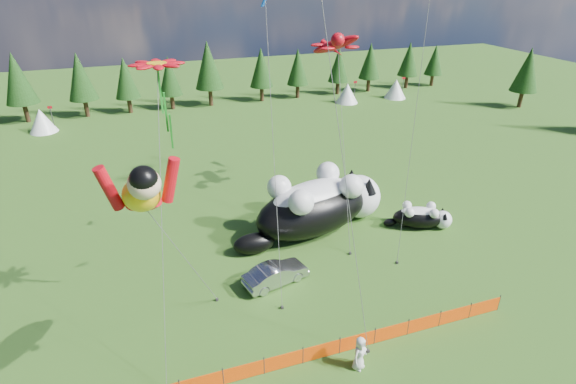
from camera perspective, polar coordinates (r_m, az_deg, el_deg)
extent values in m
plane|color=#173C0A|center=(26.28, 1.61, -15.81)|extent=(160.00, 160.00, 0.00)
cylinder|color=#262626|center=(22.97, -8.24, -22.18)|extent=(0.06, 0.06, 1.10)
cylinder|color=#262626|center=(23.22, -3.06, -21.15)|extent=(0.06, 0.06, 1.10)
cylinder|color=#262626|center=(23.64, 1.90, -20.00)|extent=(0.06, 0.06, 1.10)
cylinder|color=#262626|center=(24.22, 6.58, -18.78)|extent=(0.06, 0.06, 1.10)
cylinder|color=#262626|center=(24.95, 10.95, -17.51)|extent=(0.06, 0.06, 1.10)
cylinder|color=#262626|center=(25.81, 14.99, -16.23)|extent=(0.06, 0.06, 1.10)
cylinder|color=#262626|center=(26.80, 18.71, -14.97)|extent=(0.06, 0.06, 1.10)
cylinder|color=#262626|center=(27.89, 22.11, -13.76)|extent=(0.06, 0.06, 1.10)
cylinder|color=#262626|center=(29.08, 25.21, -12.59)|extent=(0.06, 0.06, 1.10)
cube|color=#FF4905|center=(22.94, -10.88, -22.72)|extent=(2.00, 0.04, 0.90)
cube|color=#FF4905|center=(23.11, -5.62, -21.77)|extent=(2.00, 0.04, 0.90)
cube|color=#FF4905|center=(23.45, -0.55, -20.67)|extent=(2.00, 0.04, 0.90)
cube|color=#FF4905|center=(23.95, 4.27, -19.48)|extent=(2.00, 0.04, 0.90)
cube|color=#FF4905|center=(24.60, 8.80, -18.23)|extent=(2.00, 0.04, 0.90)
cube|color=#FF4905|center=(25.40, 13.00, -16.95)|extent=(2.00, 0.04, 0.90)
cube|color=#FF4905|center=(26.32, 16.88, -15.68)|extent=(2.00, 0.04, 0.90)
cube|color=#FF4905|center=(27.36, 20.43, -14.44)|extent=(2.00, 0.04, 0.90)
cube|color=#FF4905|center=(28.50, 23.68, -13.24)|extent=(2.00, 0.04, 0.90)
ellipsoid|color=black|center=(32.89, 3.26, -2.18)|extent=(10.26, 6.67, 3.78)
ellipsoid|color=white|center=(32.45, 3.30, -0.72)|extent=(7.71, 4.86, 2.31)
sphere|color=white|center=(35.53, 8.97, -0.55)|extent=(3.36, 3.36, 3.36)
sphere|color=#FF6381|center=(36.43, 10.64, 0.03)|extent=(0.47, 0.47, 0.47)
ellipsoid|color=black|center=(31.13, -4.31, -6.52)|extent=(3.22, 2.17, 1.47)
cone|color=black|center=(34.29, 10.25, 0.81)|extent=(1.18, 1.18, 1.18)
cone|color=black|center=(35.61, 8.05, 1.99)|extent=(1.18, 1.18, 1.18)
sphere|color=white|center=(34.34, 5.08, 2.39)|extent=(1.76, 1.76, 1.76)
sphere|color=white|center=(32.46, 8.05, 0.72)|extent=(1.76, 1.76, 1.76)
sphere|color=white|center=(32.00, -1.14, 0.60)|extent=(1.76, 1.76, 1.76)
sphere|color=white|center=(29.98, 1.68, -1.32)|extent=(1.76, 1.76, 1.76)
ellipsoid|color=black|center=(35.37, 16.25, -3.16)|extent=(4.25, 3.16, 1.54)
ellipsoid|color=white|center=(35.19, 16.33, -2.62)|extent=(3.18, 2.32, 0.94)
sphere|color=white|center=(35.85, 19.04, -3.34)|extent=(1.37, 1.37, 1.37)
sphere|color=#FF6381|center=(36.01, 19.94, -3.35)|extent=(0.19, 0.19, 0.19)
ellipsoid|color=black|center=(35.21, 12.88, -3.76)|extent=(1.34, 1.02, 0.60)
cone|color=black|center=(35.25, 19.32, -2.90)|extent=(0.48, 0.48, 0.48)
cone|color=black|center=(35.94, 19.02, -2.25)|extent=(0.48, 0.48, 0.48)
sphere|color=white|center=(35.73, 17.71, -1.73)|extent=(0.72, 0.72, 0.72)
sphere|color=white|center=(34.78, 18.08, -2.61)|extent=(0.72, 0.72, 0.72)
sphere|color=white|center=(35.33, 14.88, -1.66)|extent=(0.72, 0.72, 0.72)
sphere|color=white|center=(34.37, 15.17, -2.54)|extent=(0.72, 0.72, 0.72)
imported|color=#B8B9BD|center=(28.32, -1.55, -10.36)|extent=(4.40, 2.46, 1.37)
imported|color=silver|center=(23.43, 9.08, -19.56)|extent=(1.10, 1.00, 1.89)
cylinder|color=#595959|center=(22.49, -12.58, -8.18)|extent=(0.03, 0.03, 11.64)
cube|color=#262626|center=(27.70, -8.99, -13.33)|extent=(0.15, 0.15, 0.16)
cylinder|color=#595959|center=(32.93, 6.91, 6.15)|extent=(0.03, 0.03, 15.75)
cube|color=#262626|center=(31.49, 7.89, -7.73)|extent=(0.15, 0.15, 0.16)
cylinder|color=#595959|center=(21.06, -15.72, -4.93)|extent=(0.03, 0.03, 14.78)
cube|color=#1A8F21|center=(21.49, -15.57, 9.61)|extent=(0.17, 0.17, 3.84)
cylinder|color=#595959|center=(25.07, -1.79, 4.24)|extent=(0.03, 0.03, 17.12)
cube|color=#262626|center=(26.86, -0.75, -14.44)|extent=(0.15, 0.15, 0.16)
cylinder|color=#595959|center=(29.71, 16.32, 13.12)|extent=(0.03, 0.03, 23.25)
cube|color=#262626|center=(31.19, 13.67, -8.70)|extent=(0.15, 0.15, 0.16)
cylinder|color=#595959|center=(20.92, 7.41, 0.80)|extent=(0.03, 0.03, 17.66)
cube|color=#262626|center=(24.82, 10.11, -19.24)|extent=(0.15, 0.15, 0.16)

